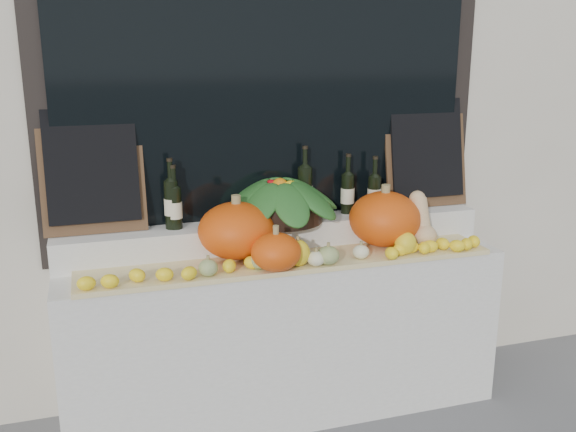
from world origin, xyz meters
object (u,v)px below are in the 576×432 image
(pumpkin_left, at_px, (237,230))
(pumpkin_right, at_px, (385,219))
(produce_bowl, at_px, (280,200))
(butternut_squash, at_px, (422,223))
(wine_bottle_tall, at_px, (305,191))

(pumpkin_left, bearing_deg, pumpkin_right, -2.35)
(pumpkin_right, height_order, produce_bowl, produce_bowl)
(butternut_squash, relative_size, produce_bowl, 0.42)
(produce_bowl, height_order, wine_bottle_tall, wine_bottle_tall)
(pumpkin_left, relative_size, produce_bowl, 0.57)
(pumpkin_right, bearing_deg, pumpkin_left, 177.65)
(produce_bowl, distance_m, wine_bottle_tall, 0.16)
(butternut_squash, bearing_deg, wine_bottle_tall, 153.38)
(pumpkin_right, height_order, butternut_squash, pumpkin_right)
(pumpkin_left, relative_size, butternut_squash, 1.36)
(pumpkin_left, distance_m, butternut_squash, 0.99)
(butternut_squash, height_order, produce_bowl, produce_bowl)
(pumpkin_right, xyz_separation_m, wine_bottle_tall, (-0.38, 0.22, 0.13))
(pumpkin_left, xyz_separation_m, wine_bottle_tall, (0.42, 0.19, 0.13))
(pumpkin_left, distance_m, pumpkin_right, 0.80)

